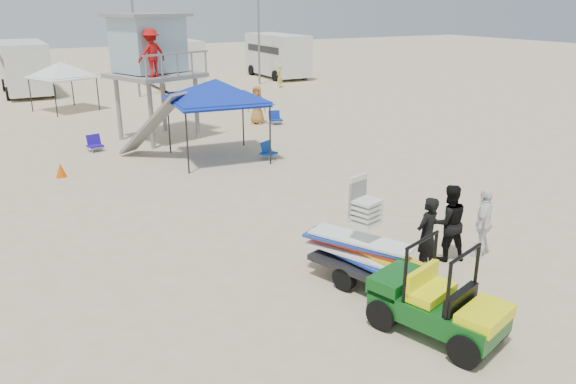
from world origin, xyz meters
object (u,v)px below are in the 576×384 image
man_left (427,235)px  lifeguard_tower (150,49)px  canopy_blue (216,83)px  utility_cart (439,295)px  surf_trailer (361,245)px

man_left → lifeguard_tower: 15.57m
man_left → canopy_blue: canopy_blue is taller
utility_cart → surf_trailer: 2.33m
lifeguard_tower → canopy_blue: 4.53m
man_left → surf_trailer: bearing=-26.6°
lifeguard_tower → canopy_blue: bearing=-74.9°
utility_cart → man_left: (1.52, 2.03, 0.07)m
man_left → lifeguard_tower: (-1.62, 15.21, 2.91)m
utility_cart → canopy_blue: bearing=85.3°
lifeguard_tower → canopy_blue: size_ratio=1.46×
lifeguard_tower → canopy_blue: lifeguard_tower is taller
surf_trailer → man_left: 1.55m
man_left → lifeguard_tower: bearing=-99.4°
lifeguard_tower → canopy_blue: (1.16, -4.28, -0.94)m
surf_trailer → canopy_blue: canopy_blue is taller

